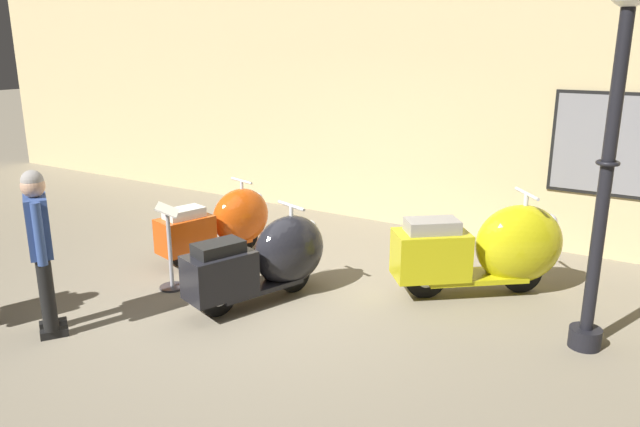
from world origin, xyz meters
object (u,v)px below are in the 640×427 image
object	(u,v)px
scooter_1	(270,259)
scooter_2	(492,249)
scooter_0	(225,223)
visitor_0	(40,242)
lamppost	(612,130)
info_stanchion	(170,254)

from	to	relation	value
scooter_1	scooter_2	distance (m)	2.36
scooter_0	scooter_2	xyz separation A→B (m)	(3.22, 0.55, 0.08)
scooter_0	visitor_0	world-z (taller)	visitor_0
lamppost	info_stanchion	world-z (taller)	lamppost
lamppost	visitor_0	world-z (taller)	lamppost
visitor_0	info_stanchion	distance (m)	1.47
scooter_2	lamppost	xyz separation A→B (m)	(1.08, -0.74, 1.43)
scooter_1	visitor_0	xyz separation A→B (m)	(-1.27, -1.71, 0.45)
scooter_0	scooter_1	xyz separation A→B (m)	(1.29, -0.81, 0.02)
lamppost	scooter_1	bearing A→B (deg)	-168.39
scooter_1	scooter_2	bearing A→B (deg)	-36.07
scooter_0	scooter_2	size ratio (longest dim) A/B	0.92
scooter_0	info_stanchion	distance (m)	1.17
scooter_2	info_stanchion	world-z (taller)	scooter_2
lamppost	scooter_0	bearing A→B (deg)	177.49
visitor_0	info_stanchion	size ratio (longest dim) A/B	1.62
scooter_0	lamppost	bearing A→B (deg)	-77.29
scooter_0	lamppost	distance (m)	4.56
scooter_2	info_stanchion	distance (m)	3.47
scooter_1	info_stanchion	size ratio (longest dim) A/B	1.75
scooter_0	info_stanchion	world-z (taller)	info_stanchion
lamppost	info_stanchion	distance (m)	4.48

